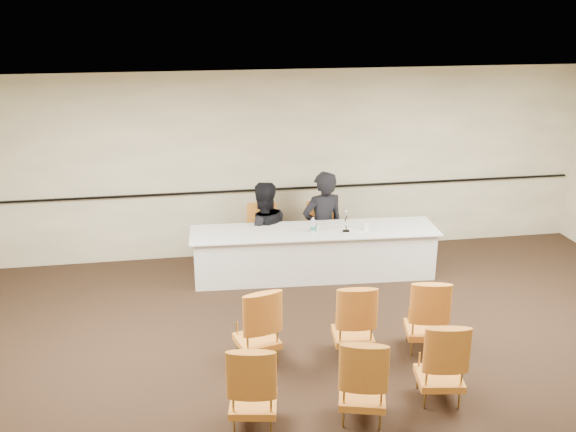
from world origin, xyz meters
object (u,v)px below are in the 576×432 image
object	(u,v)px
microphone	(346,222)
aud_chair_front_left	(257,324)
aud_chair_back_mid	(363,377)
water_bottle	(313,225)
coffee_cup	(366,227)
panelist_main_chair	(323,233)
panelist_main	(323,230)
panelist_second_chair	(263,236)
aud_chair_back_left	(253,384)
drinking_glass	(317,228)
panelist_second	(263,237)
panel_table	(314,253)
aud_chair_front_right	(426,313)
aud_chair_back_right	(441,359)
aud_chair_front_mid	(353,319)

from	to	relation	value
microphone	aud_chair_front_left	distance (m)	2.67
aud_chair_back_mid	water_bottle	bearing A→B (deg)	102.10
microphone	coffee_cup	xyz separation A→B (m)	(0.31, -0.02, -0.09)
panelist_main_chair	aud_chair_back_mid	bearing A→B (deg)	-93.73
panelist_main_chair	microphone	world-z (taller)	microphone
panelist_main	panelist_second_chair	world-z (taller)	panelist_main
aud_chair_back_left	drinking_glass	bearing A→B (deg)	78.35
panelist_second	panelist_main_chair	bearing A→B (deg)	169.34
panelist_second	panelist_main	bearing A→B (deg)	169.34
panel_table	aud_chair_back_mid	world-z (taller)	aud_chair_back_mid
aud_chair_front_left	panelist_second_chair	bearing A→B (deg)	67.15
aud_chair_front_right	aud_chair_front_left	bearing A→B (deg)	-170.60
panelist_main	coffee_cup	bearing A→B (deg)	113.14
aud_chair_back_left	aud_chair_back_mid	world-z (taller)	same
panelist_main	aud_chair_back_left	distance (m)	4.29
water_bottle	panel_table	bearing A→B (deg)	62.29
aud_chair_back_left	microphone	bearing A→B (deg)	71.88
panelist_main	drinking_glass	world-z (taller)	panelist_main
water_bottle	panelist_second_chair	bearing A→B (deg)	134.67
panelist_second_chair	panelist_main_chair	bearing A→B (deg)	-0.00
panel_table	panelist_main	xyz separation A→B (m)	(0.25, 0.54, 0.16)
microphone	aud_chair_back_mid	distance (m)	3.46
aud_chair_back_mid	panelist_main	bearing A→B (deg)	98.50
coffee_cup	aud_chair_back_left	world-z (taller)	aud_chair_back_left
aud_chair_back_mid	aud_chair_back_right	bearing A→B (deg)	26.96
water_bottle	aud_chair_back_left	world-z (taller)	water_bottle
panelist_second_chair	panel_table	bearing A→B (deg)	-36.93
coffee_cup	aud_chair_back_left	size ratio (longest dim) A/B	0.12
panelist_main_chair	aud_chair_front_left	world-z (taller)	same
drinking_glass	coffee_cup	distance (m)	0.73
panelist_second	aud_chair_front_left	world-z (taller)	panelist_second
water_bottle	coffee_cup	world-z (taller)	water_bottle
panelist_second_chair	aud_chair_back_mid	distance (m)	4.13
panelist_second	aud_chair_back_left	xyz separation A→B (m)	(-0.62, -4.04, 0.03)
water_bottle	drinking_glass	world-z (taller)	water_bottle
panelist_main	aud_chair_back_right	distance (m)	3.89
aud_chair_back_right	panelist_main	bearing A→B (deg)	104.85
microphone	water_bottle	world-z (taller)	microphone
panelist_main_chair	coffee_cup	world-z (taller)	panelist_main_chair
panelist_second_chair	coffee_cup	bearing A→B (deg)	-24.24
panelist_second_chair	aud_chair_front_left	world-z (taller)	same
panelist_second	water_bottle	world-z (taller)	panelist_second
aud_chair_front_left	aud_chair_back_right	size ratio (longest dim) A/B	1.00
aud_chair_back_right	aud_chair_back_mid	bearing A→B (deg)	-159.55
panelist_main	microphone	bearing A→B (deg)	93.63
coffee_cup	aud_chair_front_mid	world-z (taller)	aud_chair_front_mid
panelist_second_chair	aud_chair_front_right	distance (m)	3.33
water_bottle	aud_chair_back_right	world-z (taller)	water_bottle
panelist_main_chair	aud_chair_front_mid	bearing A→B (deg)	-92.10
microphone	drinking_glass	distance (m)	0.44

